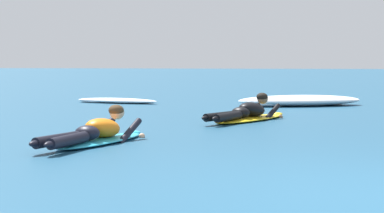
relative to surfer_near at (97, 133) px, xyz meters
name	(u,v)px	position (x,y,z in m)	size (l,w,h in m)	color
ground_plane	(335,108)	(3.45, 7.06, -0.14)	(120.00, 120.00, 0.00)	navy
surfer_near	(97,133)	(0.00, 0.00, 0.00)	(0.99, 2.45, 0.55)	#2DB2D1
surfer_far	(248,113)	(1.72, 3.68, -0.01)	(1.49, 2.55, 0.54)	yellow
whitewater_front	(300,101)	(2.65, 7.84, -0.02)	(3.27, 2.16, 0.26)	white
whitewater_mid_right	(117,101)	(-1.96, 8.06, -0.08)	(2.31, 1.03, 0.13)	white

